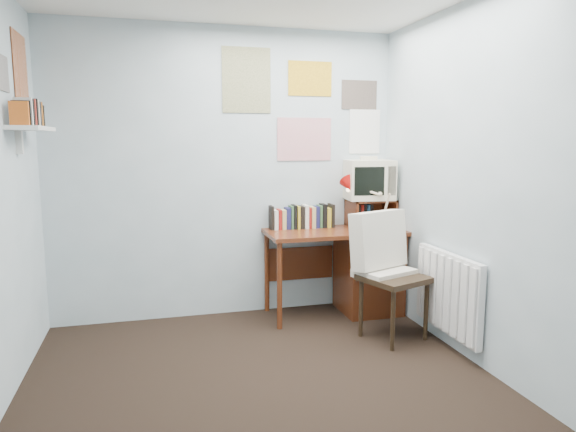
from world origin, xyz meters
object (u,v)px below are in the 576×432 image
object	(u,v)px
desk	(362,267)
radiator	(448,293)
tv_riser	(371,213)
wall_shelf	(32,128)
desk_chair	(394,279)
desk_lamp	(390,207)
crt_tv	(368,178)

from	to	relation	value
desk	radiator	size ratio (longest dim) A/B	1.50
tv_riser	wall_shelf	xyz separation A→B (m)	(-2.69, -0.49, 0.74)
tv_riser	wall_shelf	distance (m)	2.83
wall_shelf	desk_chair	bearing A→B (deg)	-6.41
tv_riser	desk	bearing A→B (deg)	-137.04
desk_lamp	tv_riser	world-z (taller)	desk_lamp
tv_riser	radiator	distance (m)	1.15
radiator	desk_lamp	bearing A→B (deg)	97.13
desk_lamp	radiator	distance (m)	0.97
desk	tv_riser	size ratio (longest dim) A/B	3.00
desk_chair	radiator	xyz separation A→B (m)	(0.31, -0.26, -0.06)
desk_lamp	crt_tv	distance (m)	0.37
tv_riser	desk_lamp	bearing A→B (deg)	-74.19
tv_riser	crt_tv	size ratio (longest dim) A/B	0.97
desk_chair	crt_tv	xyz separation A→B (m)	(0.12, 0.80, 0.72)
desk_chair	desk_lamp	distance (m)	0.75
radiator	desk_chair	bearing A→B (deg)	139.64
desk_chair	radiator	distance (m)	0.41
crt_tv	radiator	distance (m)	1.33
desk	tv_riser	distance (m)	0.51
radiator	crt_tv	bearing A→B (deg)	100.33
tv_riser	radiator	size ratio (longest dim) A/B	0.50
wall_shelf	radiator	bearing A→B (deg)	-10.89
tv_riser	crt_tv	distance (m)	0.32
radiator	wall_shelf	world-z (taller)	wall_shelf
tv_riser	radiator	world-z (taller)	tv_riser
tv_riser	wall_shelf	bearing A→B (deg)	-169.68
desk_lamp	crt_tv	world-z (taller)	crt_tv
crt_tv	tv_riser	bearing A→B (deg)	-34.53
tv_riser	wall_shelf	size ratio (longest dim) A/B	0.65
tv_riser	crt_tv	world-z (taller)	crt_tv
tv_riser	crt_tv	bearing A→B (deg)	139.20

